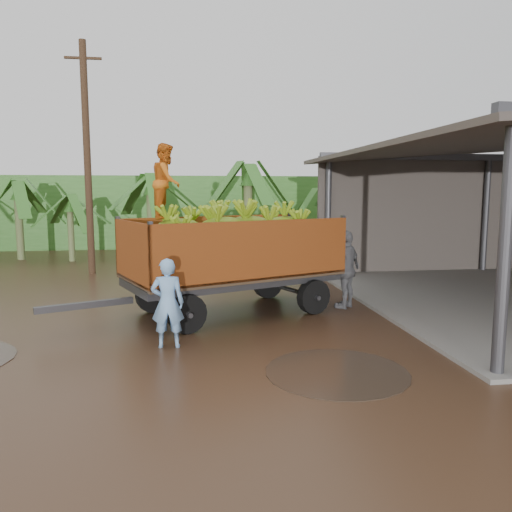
{
  "coord_description": "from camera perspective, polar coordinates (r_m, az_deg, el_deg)",
  "views": [
    {
      "loc": [
        0.59,
        -10.5,
        2.85
      ],
      "look_at": [
        2.27,
        1.42,
        1.28
      ],
      "focal_mm": 35.0,
      "sensor_mm": 36.0,
      "label": 1
    }
  ],
  "objects": [
    {
      "name": "man_grey",
      "position": [
        12.37,
        10.31,
        -1.51
      ],
      "size": [
        1.13,
        1.1,
        1.9
      ],
      "primitive_type": "imported",
      "rotation": [
        0.0,
        0.0,
        3.9
      ],
      "color": "slate",
      "rests_on": "ground"
    },
    {
      "name": "hedge_north",
      "position": [
        26.65,
        -13.63,
        4.97
      ],
      "size": [
        22.0,
        3.0,
        3.6
      ],
      "primitive_type": "cube",
      "color": "#2D661E",
      "rests_on": "ground"
    },
    {
      "name": "utility_pole",
      "position": [
        18.15,
        -18.72,
        10.55
      ],
      "size": [
        1.2,
        0.24,
        7.8
      ],
      "color": "#47301E",
      "rests_on": "ground"
    },
    {
      "name": "man_blue",
      "position": [
        9.25,
        -10.07,
        -5.31
      ],
      "size": [
        0.62,
        0.42,
        1.65
      ],
      "primitive_type": "imported",
      "rotation": [
        0.0,
        0.0,
        3.1
      ],
      "color": "#7BABE0",
      "rests_on": "ground"
    },
    {
      "name": "ground",
      "position": [
        10.9,
        -10.92,
        -7.86
      ],
      "size": [
        100.0,
        100.0,
        0.0
      ],
      "primitive_type": "plane",
      "color": "black",
      "rests_on": "ground"
    },
    {
      "name": "banana_trailer",
      "position": [
        11.55,
        -2.84,
        0.53
      ],
      "size": [
        6.65,
        4.0,
        3.88
      ],
      "rotation": [
        0.0,
        0.0,
        0.4
      ],
      "color": "#AD4D18",
      "rests_on": "ground"
    }
  ]
}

